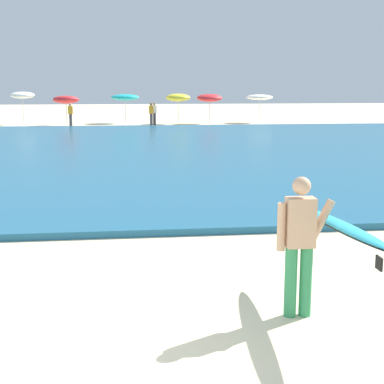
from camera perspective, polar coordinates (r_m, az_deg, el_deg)
The scene contains 12 objects.
ground_plane at distance 6.05m, azimuth -8.63°, elevation -16.85°, with size 160.00×160.00×0.00m, color beige.
sea at distance 24.36m, azimuth -7.36°, elevation 4.22°, with size 120.00×28.00×0.14m, color #1E6084.
surfer_with_board at distance 6.97m, azimuth 12.68°, elevation -4.14°, with size 0.94×2.91×1.73m.
beach_umbrella_1 at distance 42.75m, azimuth -16.71°, elevation 9.32°, with size 1.73×1.75×2.36m.
beach_umbrella_2 at distance 41.04m, azimuth -12.58°, elevation 9.06°, with size 1.82×1.86×2.14m.
beach_umbrella_3 at distance 42.81m, azimuth -6.75°, elevation 9.45°, with size 2.09×2.10×2.14m.
beach_umbrella_4 at distance 41.70m, azimuth -1.41°, elevation 9.49°, with size 1.77×1.78×2.20m.
beach_umbrella_5 at distance 42.06m, azimuth 1.78°, elevation 9.45°, with size 1.86×1.89×2.20m.
beach_umbrella_6 at distance 43.55m, azimuth 6.81°, elevation 9.45°, with size 2.01×2.01×2.10m.
beachgoer_near_row_left at distance 40.61m, azimuth -3.80°, elevation 7.95°, with size 0.32×0.20×1.58m.
beachgoer_near_row_mid at distance 39.81m, azimuth -4.12°, elevation 7.89°, with size 0.32×0.20×1.58m.
beachgoer_near_row_right at distance 39.89m, azimuth -12.13°, elevation 7.69°, with size 0.32×0.20×1.58m.
Camera 1 is at (0.23, -5.36, 2.79)m, focal length 52.98 mm.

